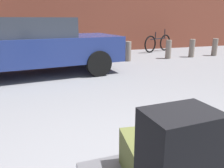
{
  "coord_description": "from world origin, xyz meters",
  "views": [
    {
      "loc": [
        -0.77,
        -1.06,
        1.38
      ],
      "look_at": [
        0.0,
        1.2,
        0.69
      ],
      "focal_mm": 36.06,
      "sensor_mm": 36.0,
      "label": 1
    }
  ],
  "objects_px": {
    "bollard_kerb_near": "(128,51)",
    "bollard_corner": "(215,47)",
    "parked_car": "(31,45)",
    "suitcase_olive_front_right": "(164,158)",
    "bollard_kerb_mid": "(168,49)",
    "bollard_kerb_far": "(192,48)",
    "bicycle_leaning": "(158,43)"
  },
  "relations": [
    {
      "from": "bollard_kerb_near",
      "to": "bollard_kerb_mid",
      "type": "bearing_deg",
      "value": 0.0
    },
    {
      "from": "parked_car",
      "to": "bollard_corner",
      "type": "relative_size",
      "value": 6.72
    },
    {
      "from": "bollard_kerb_mid",
      "to": "parked_car",
      "type": "bearing_deg",
      "value": -167.76
    },
    {
      "from": "suitcase_olive_front_right",
      "to": "bollard_corner",
      "type": "bearing_deg",
      "value": 52.43
    },
    {
      "from": "bollard_kerb_far",
      "to": "bollard_kerb_mid",
      "type": "bearing_deg",
      "value": 180.0
    },
    {
      "from": "bollard_kerb_far",
      "to": "bollard_corner",
      "type": "bearing_deg",
      "value": 0.0
    },
    {
      "from": "bollard_kerb_far",
      "to": "bollard_corner",
      "type": "height_order",
      "value": "same"
    },
    {
      "from": "bollard_kerb_near",
      "to": "parked_car",
      "type": "bearing_deg",
      "value": -161.86
    },
    {
      "from": "bicycle_leaning",
      "to": "bollard_kerb_far",
      "type": "xyz_separation_m",
      "value": [
        0.44,
        -1.74,
        -0.04
      ]
    },
    {
      "from": "suitcase_olive_front_right",
      "to": "bicycle_leaning",
      "type": "bearing_deg",
      "value": 67.52
    },
    {
      "from": "bollard_kerb_near",
      "to": "bollard_kerb_mid",
      "type": "height_order",
      "value": "same"
    },
    {
      "from": "bollard_corner",
      "to": "bollard_kerb_near",
      "type": "bearing_deg",
      "value": 180.0
    },
    {
      "from": "bollard_kerb_mid",
      "to": "bollard_corner",
      "type": "xyz_separation_m",
      "value": [
        2.08,
        0.0,
        0.0
      ]
    },
    {
      "from": "parked_car",
      "to": "bollard_kerb_near",
      "type": "relative_size",
      "value": 6.72
    },
    {
      "from": "suitcase_olive_front_right",
      "to": "bollard_kerb_near",
      "type": "bearing_deg",
      "value": 76.63
    },
    {
      "from": "bicycle_leaning",
      "to": "bollard_kerb_mid",
      "type": "relative_size",
      "value": 2.48
    },
    {
      "from": "parked_car",
      "to": "bicycle_leaning",
      "type": "bearing_deg",
      "value": 27.78
    },
    {
      "from": "parked_car",
      "to": "bicycle_leaning",
      "type": "height_order",
      "value": "parked_car"
    },
    {
      "from": "parked_car",
      "to": "bollard_kerb_far",
      "type": "xyz_separation_m",
      "value": [
        5.66,
        1.01,
        -0.43
      ]
    },
    {
      "from": "bollard_kerb_near",
      "to": "bollard_kerb_far",
      "type": "xyz_separation_m",
      "value": [
        2.58,
        0.0,
        0.0
      ]
    },
    {
      "from": "bollard_kerb_mid",
      "to": "bollard_kerb_near",
      "type": "bearing_deg",
      "value": 180.0
    },
    {
      "from": "suitcase_olive_front_right",
      "to": "parked_car",
      "type": "xyz_separation_m",
      "value": [
        -0.85,
        4.9,
        0.28
      ]
    },
    {
      "from": "parked_car",
      "to": "bollard_kerb_mid",
      "type": "bearing_deg",
      "value": 12.24
    },
    {
      "from": "bicycle_leaning",
      "to": "bollard_kerb_far",
      "type": "relative_size",
      "value": 2.48
    },
    {
      "from": "parked_car",
      "to": "bollard_kerb_mid",
      "type": "distance_m",
      "value": 4.77
    },
    {
      "from": "suitcase_olive_front_right",
      "to": "parked_car",
      "type": "height_order",
      "value": "parked_car"
    },
    {
      "from": "bicycle_leaning",
      "to": "bollard_corner",
      "type": "height_order",
      "value": "bicycle_leaning"
    },
    {
      "from": "parked_car",
      "to": "bollard_kerb_near",
      "type": "xyz_separation_m",
      "value": [
        3.08,
        1.01,
        -0.43
      ]
    },
    {
      "from": "bollard_kerb_near",
      "to": "bollard_kerb_far",
      "type": "distance_m",
      "value": 2.58
    },
    {
      "from": "bollard_corner",
      "to": "suitcase_olive_front_right",
      "type": "bearing_deg",
      "value": -134.81
    },
    {
      "from": "bollard_kerb_near",
      "to": "bollard_corner",
      "type": "distance_m",
      "value": 3.65
    },
    {
      "from": "suitcase_olive_front_right",
      "to": "bollard_kerb_near",
      "type": "height_order",
      "value": "bollard_kerb_near"
    }
  ]
}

